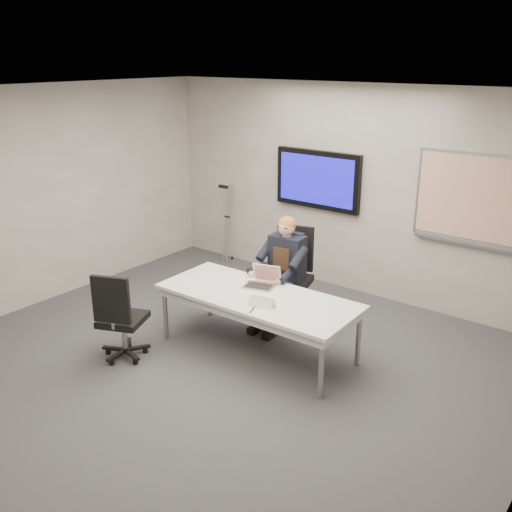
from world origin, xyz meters
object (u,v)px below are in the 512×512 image
Objects in this scene: conference_table at (258,301)px; seated_person at (278,284)px; office_chair_near at (122,332)px; office_chair_far at (289,291)px; laptop at (262,281)px.

seated_person reaches higher than conference_table.
office_chair_near is at bearing -122.16° from seated_person.
office_chair_near is (-1.06, -1.02, -0.29)m from conference_table.
seated_person is at bearing -102.86° from office_chair_far.
seated_person is (0.01, -0.26, 0.18)m from office_chair_far.
conference_table is 5.74× the size of laptop.
seated_person is (0.87, 1.67, 0.22)m from office_chair_near.
office_chair_near is 1.90m from seated_person.
office_chair_near is 0.76× the size of seated_person.
office_chair_near is at bearing -137.27° from conference_table.
seated_person is at bearing -140.99° from office_chair_near.
office_chair_far reaches higher than conference_table.
laptop is (0.94, 1.26, 0.42)m from office_chair_near.
office_chair_near reaches higher than conference_table.
office_chair_near is at bearing -129.75° from office_chair_far.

